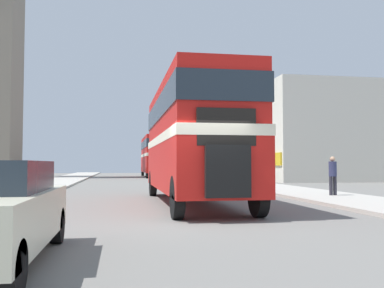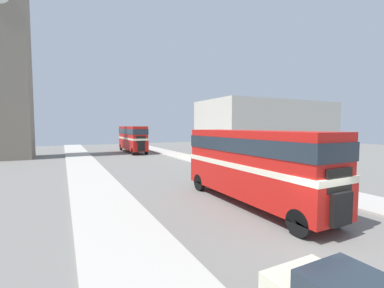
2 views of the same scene
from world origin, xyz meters
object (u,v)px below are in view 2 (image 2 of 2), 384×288
at_px(bus_distant, 132,137).
at_px(pedestrian_walking, 305,173).
at_px(double_decker_bus, 252,161).
at_px(bicycle_on_pavement, 227,164).
at_px(church_tower, 4,27).

distance_m(bus_distant, pedestrian_walking, 31.21).
height_order(bus_distant, pedestrian_walking, bus_distant).
relative_size(double_decker_bus, bus_distant, 0.95).
bearing_deg(double_decker_bus, pedestrian_walking, 13.97).
relative_size(bus_distant, bicycle_on_pavement, 6.30).
bearing_deg(bicycle_on_pavement, double_decker_bus, -117.90).
height_order(double_decker_bus, bus_distant, bus_distant).
bearing_deg(bus_distant, pedestrian_walking, -80.55).
relative_size(bus_distant, church_tower, 0.32).
relative_size(double_decker_bus, pedestrian_walking, 6.41).
bearing_deg(pedestrian_walking, bicycle_on_pavement, 94.00).
bearing_deg(church_tower, bicycle_on_pavement, -43.43).
bearing_deg(church_tower, pedestrian_walking, -53.06).
bearing_deg(bus_distant, double_decker_bus, -92.10).
bearing_deg(pedestrian_walking, double_decker_bus, -166.03).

